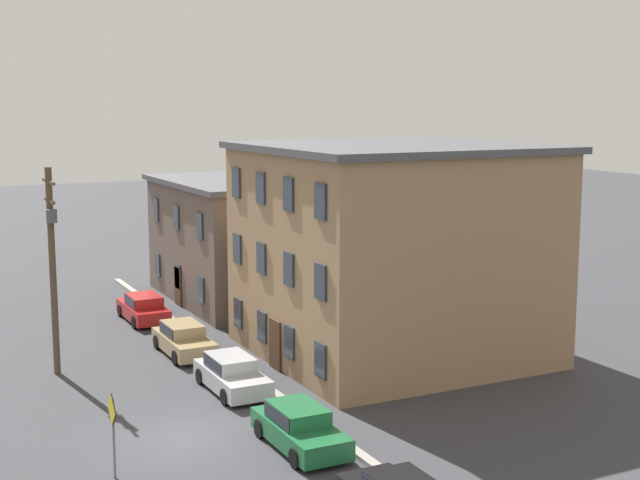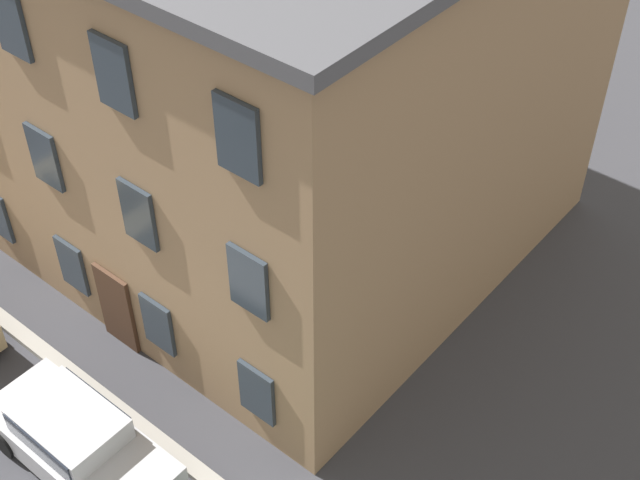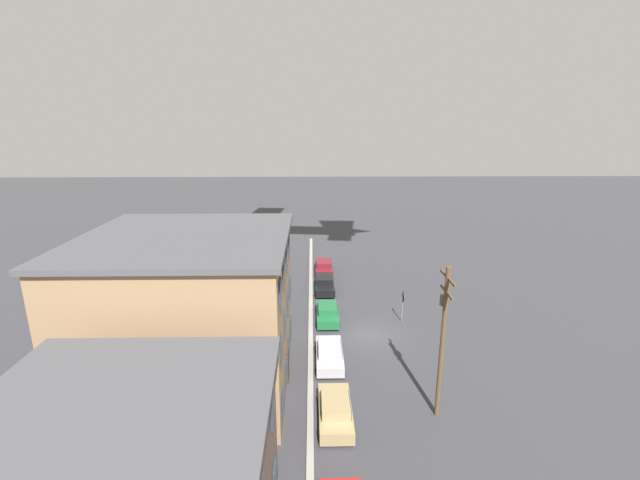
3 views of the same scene
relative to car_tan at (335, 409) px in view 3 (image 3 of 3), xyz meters
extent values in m
plane|color=#38383D|center=(9.94, -3.12, -0.75)|extent=(200.00, 200.00, 0.00)
cube|color=#9E998E|center=(9.94, 1.38, -0.67)|extent=(56.00, 0.36, 0.16)
cube|color=#4C4C51|center=(-9.66, 7.61, 6.16)|extent=(12.47, 9.96, 0.30)
cube|color=#2D3842|center=(-5.68, 2.82, 0.94)|extent=(0.90, 0.10, 1.40)
cube|color=#2D3842|center=(-5.68, 2.82, 4.32)|extent=(0.90, 0.10, 1.40)
cube|color=#9E7A56|center=(4.05, 8.65, 3.92)|extent=(11.64, 11.54, 9.33)
cube|color=#4C4C51|center=(4.05, 8.65, 8.73)|extent=(12.14, 12.04, 0.30)
cube|color=#2D3842|center=(-0.31, 2.82, 0.81)|extent=(0.90, 0.10, 1.40)
cube|color=#2D3842|center=(-0.31, 2.82, 3.92)|extent=(0.90, 0.10, 1.40)
cube|color=#2D3842|center=(-0.31, 2.82, 7.03)|extent=(0.90, 0.10, 1.40)
cube|color=#2D3842|center=(2.60, 2.82, 0.81)|extent=(0.90, 0.10, 1.40)
cube|color=#2D3842|center=(2.60, 2.82, 3.92)|extent=(0.90, 0.10, 1.40)
cube|color=#2D3842|center=(2.60, 2.82, 7.03)|extent=(0.90, 0.10, 1.40)
cube|color=#2D3842|center=(5.51, 2.82, 0.81)|extent=(0.90, 0.10, 1.40)
cube|color=#2D3842|center=(5.51, 2.82, 3.92)|extent=(0.90, 0.10, 1.40)
cube|color=#2D3842|center=(5.51, 2.82, 7.03)|extent=(0.90, 0.10, 1.40)
cube|color=#2D3842|center=(8.41, 2.82, 0.81)|extent=(0.90, 0.10, 1.40)
cube|color=#2D3842|center=(8.41, 2.82, 3.92)|extent=(0.90, 0.10, 1.40)
cube|color=#2D3842|center=(8.41, 2.82, 7.03)|extent=(0.90, 0.10, 1.40)
cube|color=#472D1E|center=(4.05, 2.82, 0.35)|extent=(1.10, 0.10, 2.20)
cube|color=tan|center=(0.07, 0.00, -0.22)|extent=(4.40, 1.80, 0.70)
cube|color=tan|center=(-0.13, 0.00, 0.41)|extent=(2.20, 1.51, 0.55)
cube|color=#1E232D|center=(-0.13, 0.00, 0.41)|extent=(2.02, 1.58, 0.48)
cylinder|color=black|center=(1.52, 0.85, -0.42)|extent=(0.66, 0.22, 0.66)
cylinder|color=black|center=(1.52, -0.85, -0.42)|extent=(0.66, 0.22, 0.66)
cylinder|color=black|center=(-1.38, 0.85, -0.42)|extent=(0.66, 0.22, 0.66)
cylinder|color=black|center=(-1.38, -0.85, -0.42)|extent=(0.66, 0.22, 0.66)
cube|color=#B7B7BC|center=(6.01, 0.08, -0.22)|extent=(4.40, 1.80, 0.70)
cube|color=#B7B7BC|center=(5.81, 0.08, 0.41)|extent=(2.20, 1.51, 0.55)
cube|color=#1E232D|center=(5.81, 0.08, 0.41)|extent=(2.02, 1.58, 0.48)
cylinder|color=black|center=(7.46, 0.93, -0.42)|extent=(0.66, 0.22, 0.66)
cylinder|color=black|center=(7.46, -0.77, -0.42)|extent=(0.66, 0.22, 0.66)
cylinder|color=black|center=(4.56, 0.93, -0.42)|extent=(0.66, 0.22, 0.66)
cylinder|color=black|center=(4.56, -0.77, -0.42)|extent=(0.66, 0.22, 0.66)
cube|color=#1E6638|center=(12.58, -0.02, -0.22)|extent=(4.40, 1.80, 0.70)
cube|color=#1E6638|center=(12.38, -0.02, 0.41)|extent=(2.20, 1.51, 0.55)
cube|color=#1E232D|center=(12.38, -0.02, 0.41)|extent=(2.02, 1.58, 0.48)
cylinder|color=black|center=(14.03, 0.83, -0.42)|extent=(0.66, 0.22, 0.66)
cylinder|color=black|center=(14.03, -0.87, -0.42)|extent=(0.66, 0.22, 0.66)
cylinder|color=black|center=(11.13, 0.83, -0.42)|extent=(0.66, 0.22, 0.66)
cylinder|color=black|center=(11.13, -0.87, -0.42)|extent=(0.66, 0.22, 0.66)
cube|color=black|center=(18.95, 0.03, -0.22)|extent=(4.40, 1.80, 0.70)
cube|color=black|center=(19.15, 0.03, 0.41)|extent=(2.20, 1.51, 0.55)
cube|color=#1E232D|center=(19.15, 0.03, 0.41)|extent=(2.02, 1.58, 0.48)
cylinder|color=black|center=(17.50, -0.82, -0.42)|extent=(0.66, 0.22, 0.66)
cylinder|color=black|center=(17.50, 0.88, -0.42)|extent=(0.66, 0.22, 0.66)
cylinder|color=black|center=(20.40, -0.82, -0.42)|extent=(0.66, 0.22, 0.66)
cylinder|color=black|center=(20.40, 0.88, -0.42)|extent=(0.66, 0.22, 0.66)
cube|color=maroon|center=(24.18, -0.02, -0.22)|extent=(4.40, 1.80, 0.70)
cube|color=maroon|center=(23.98, -0.02, 0.41)|extent=(2.20, 1.51, 0.55)
cube|color=#1E232D|center=(23.98, -0.02, 0.41)|extent=(2.02, 1.58, 0.48)
cylinder|color=black|center=(25.63, 0.83, -0.42)|extent=(0.66, 0.22, 0.66)
cylinder|color=black|center=(25.63, -0.87, -0.42)|extent=(0.66, 0.22, 0.66)
cylinder|color=black|center=(22.73, 0.83, -0.42)|extent=(0.66, 0.22, 0.66)
cylinder|color=black|center=(22.73, -0.87, -0.42)|extent=(0.66, 0.22, 0.66)
cylinder|color=slate|center=(12.20, -6.18, 0.52)|extent=(0.08, 0.08, 2.54)
cube|color=yellow|center=(12.20, -6.21, 1.45)|extent=(0.97, 0.03, 0.97)
cube|color=black|center=(12.20, -6.20, 1.45)|extent=(1.04, 0.02, 1.04)
cylinder|color=brown|center=(0.44, -5.77, 3.67)|extent=(0.28, 0.28, 8.83)
cube|color=brown|center=(0.44, -5.77, 7.48)|extent=(2.40, 0.12, 0.12)
cube|color=brown|center=(0.44, -5.77, 6.68)|extent=(2.00, 0.12, 0.12)
cylinder|color=#515156|center=(0.79, -5.77, 6.08)|extent=(0.44, 0.44, 0.55)
camera|label=1|loc=(38.31, -12.18, 10.76)|focal=50.00mm
camera|label=2|loc=(16.58, -5.05, 14.98)|focal=50.00mm
camera|label=3|loc=(-20.10, 1.23, 15.21)|focal=24.00mm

